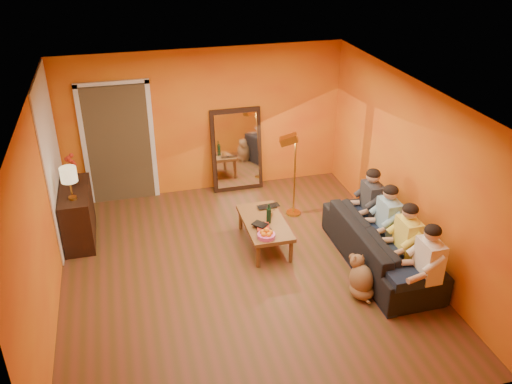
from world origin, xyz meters
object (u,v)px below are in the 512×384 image
object	(u,v)px
floor_lamp	(295,176)
table_lamp	(70,184)
person_far_left	(428,267)
person_mid_right	(388,223)
coffee_table	(264,233)
laptop	(270,208)
tumbler	(270,214)
wine_bottle	(269,213)
vase	(73,177)
dog	(362,276)
sofa	(381,244)
sideboard	(78,214)
person_mid_left	(407,244)
person_far_right	(371,205)
mirror_frame	(237,150)

from	to	relation	value
floor_lamp	table_lamp	bearing A→B (deg)	-158.89
person_far_left	person_mid_right	world-z (taller)	same
coffee_table	laptop	size ratio (longest dim) A/B	3.43
coffee_table	tumbler	distance (m)	0.31
wine_bottle	vase	bearing A→B (deg)	156.18
dog	sofa	bearing A→B (deg)	66.05
dog	sideboard	bearing A→B (deg)	166.07
person_mid_left	table_lamp	bearing A→B (deg)	155.29
person_far_left	person_far_right	bearing A→B (deg)	90.00
sofa	person_mid_right	bearing A→B (deg)	-52.43
coffee_table	person_far_right	world-z (taller)	person_far_right
person_far_left	coffee_table	bearing A→B (deg)	130.03
mirror_frame	person_far_left	distance (m)	4.25
sideboard	coffee_table	world-z (taller)	sideboard
person_far_right	vase	xyz separation A→B (m)	(-4.37, 1.46, 0.34)
coffee_table	person_mid_left	distance (m)	2.16
sideboard	vase	size ratio (longest dim) A/B	6.07
person_far_right	vase	size ratio (longest dim) A/B	6.27
dog	mirror_frame	bearing A→B (deg)	123.85
laptop	dog	bearing A→B (deg)	-72.61
sideboard	wine_bottle	size ratio (longest dim) A/B	3.81
sofa	floor_lamp	xyz separation A→B (m)	(-0.75, 1.71, 0.38)
person_mid_left	tumbler	size ratio (longest dim) A/B	11.92
mirror_frame	sideboard	bearing A→B (deg)	-158.84
mirror_frame	table_lamp	bearing A→B (deg)	-153.68
sideboard	person_mid_right	world-z (taller)	person_mid_right
dog	tumbler	xyz separation A→B (m)	(-0.80, 1.63, 0.17)
person_mid_left	dog	bearing A→B (deg)	-168.56
person_mid_left	laptop	bearing A→B (deg)	129.80
tumbler	vase	distance (m)	3.10
person_far_right	sideboard	bearing A→B (deg)	164.51
wine_bottle	laptop	bearing A→B (deg)	72.00
mirror_frame	person_far_left	world-z (taller)	mirror_frame
person_far_left	person_mid_left	distance (m)	0.55
wine_bottle	sofa	bearing A→B (deg)	-31.30
mirror_frame	person_mid_left	bearing A→B (deg)	-65.02
mirror_frame	coffee_table	world-z (taller)	mirror_frame
sofa	person_mid_left	distance (m)	0.54
sideboard	wine_bottle	bearing A→B (deg)	-19.41
coffee_table	tumbler	bearing A→B (deg)	45.13
floor_lamp	wine_bottle	xyz separation A→B (m)	(-0.68, -0.84, -0.14)
mirror_frame	sofa	bearing A→B (deg)	-63.76
table_lamp	laptop	bearing A→B (deg)	-5.61
vase	wine_bottle	bearing A→B (deg)	-23.82
sideboard	person_far_right	world-z (taller)	person_far_right
sofa	laptop	xyz separation A→B (m)	(-1.31, 1.27, 0.10)
sideboard	person_mid_left	bearing A→B (deg)	-27.87
person_far_left	person_mid_left	bearing A→B (deg)	90.00
wine_bottle	tumbler	world-z (taller)	wine_bottle
person_mid_left	vase	distance (m)	5.08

